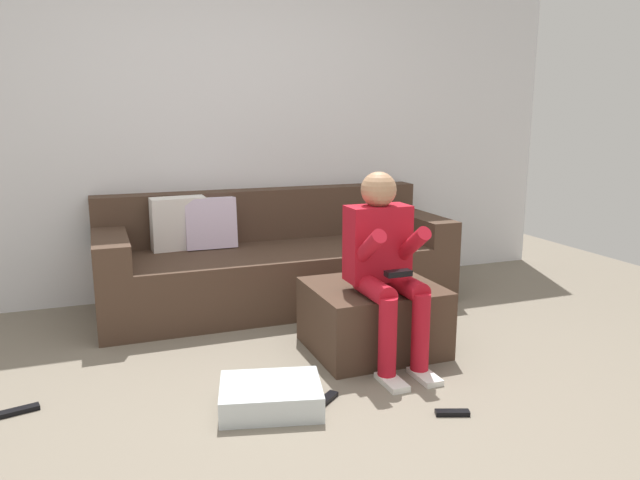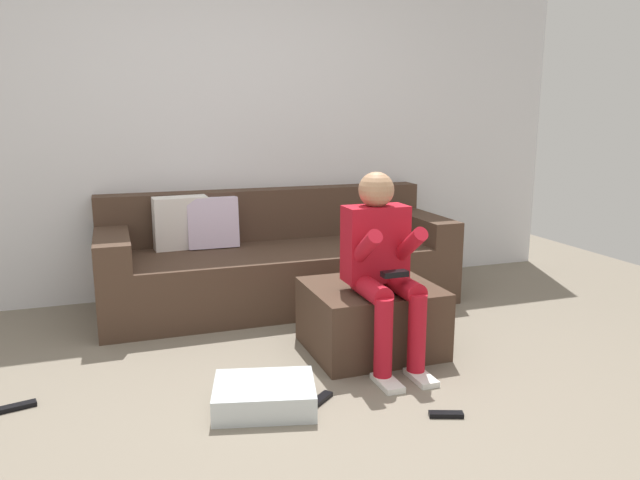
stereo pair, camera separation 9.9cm
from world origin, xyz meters
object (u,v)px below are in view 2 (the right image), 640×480
at_px(remote_under_side_table, 15,407).
at_px(storage_bin, 264,395).
at_px(ottoman, 371,318).
at_px(person_seated, 382,258).
at_px(remote_near_ottoman, 446,414).
at_px(remote_by_storage_bin, 319,401).
at_px(couch_sectional, 275,262).

bearing_deg(remote_under_side_table, storage_bin, -31.32).
relative_size(ottoman, storage_bin, 1.53).
distance_m(person_seated, remote_near_ottoman, 0.90).
relative_size(remote_by_storage_bin, remote_under_side_table, 1.04).
xyz_separation_m(ottoman, person_seated, (-0.02, -0.17, 0.40)).
relative_size(remote_near_ottoman, remote_by_storage_bin, 0.82).
bearing_deg(person_seated, remote_under_side_table, 178.59).
bearing_deg(storage_bin, remote_under_side_table, 161.71).
distance_m(ottoman, person_seated, 0.44).
bearing_deg(storage_bin, person_seated, 23.34).
relative_size(remote_near_ottoman, remote_under_side_table, 0.85).
height_order(remote_near_ottoman, remote_by_storage_bin, same).
relative_size(storage_bin, remote_by_storage_bin, 2.45).
relative_size(couch_sectional, remote_under_side_table, 13.41).
relative_size(storage_bin, remote_under_side_table, 2.55).
height_order(ottoman, remote_near_ottoman, ottoman).
bearing_deg(couch_sectional, remote_near_ottoman, -81.62).
xyz_separation_m(ottoman, remote_near_ottoman, (0.00, -0.86, -0.18)).
bearing_deg(person_seated, remote_by_storage_bin, -143.47).
height_order(couch_sectional, remote_by_storage_bin, couch_sectional).
relative_size(ottoman, person_seated, 0.69).
distance_m(ottoman, storage_bin, 0.92).
xyz_separation_m(ottoman, remote_by_storage_bin, (-0.51, -0.54, -0.18)).
distance_m(remote_near_ottoman, remote_under_side_table, 2.02).
bearing_deg(remote_near_ottoman, remote_by_storage_bin, 167.95).
height_order(couch_sectional, ottoman, couch_sectional).
bearing_deg(couch_sectional, person_seated, -78.01).
xyz_separation_m(remote_near_ottoman, remote_under_side_table, (-1.88, 0.73, 0.00)).
bearing_deg(remote_near_ottoman, ottoman, 110.18).
bearing_deg(remote_by_storage_bin, person_seated, -3.16).
height_order(couch_sectional, storage_bin, couch_sectional).
height_order(person_seated, remote_under_side_table, person_seated).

